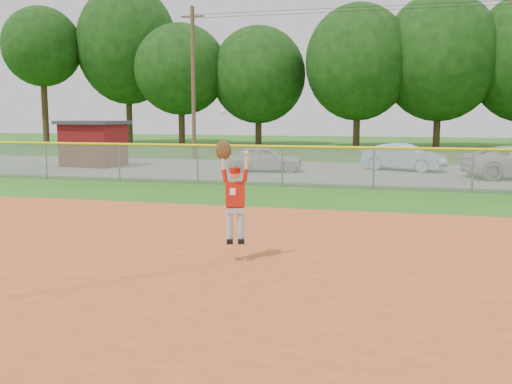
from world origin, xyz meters
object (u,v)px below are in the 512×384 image
car_blue (404,157)px  ballplayer (233,193)px  car_white_a (265,159)px  utility_shed (93,143)px

car_blue → ballplayer: ballplayer is taller
car_white_a → utility_shed: 9.24m
car_white_a → utility_shed: utility_shed is taller
car_blue → ballplayer: 18.46m
ballplayer → utility_shed: bearing=127.0°
car_blue → utility_shed: utility_shed is taller
utility_shed → car_white_a: bearing=-3.5°
car_white_a → ballplayer: ballplayer is taller
utility_shed → ballplayer: (12.51, -16.59, 0.09)m
ballplayer → car_white_a: bearing=101.7°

